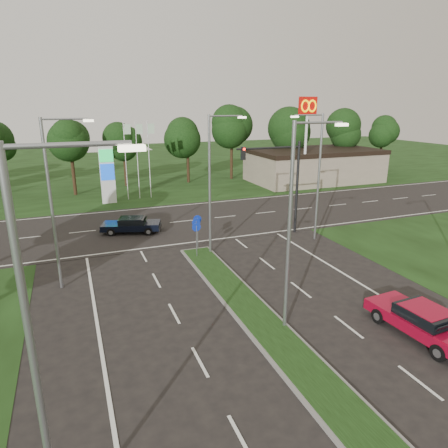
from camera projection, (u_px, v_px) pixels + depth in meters
name	position (u px, v px, depth m)	size (l,w,h in m)	color
ground	(359.00, 431.00, 12.22)	(160.00, 160.00, 0.00)	black
verge_far	(121.00, 169.00, 61.32)	(160.00, 50.00, 0.02)	black
cross_road	(170.00, 223.00, 33.64)	(160.00, 12.00, 0.02)	black
median_kerb	(292.00, 355.00, 15.77)	(2.00, 26.00, 0.12)	slate
commercial_building	(314.00, 166.00, 51.41)	(16.00, 9.00, 4.00)	gray
streetlight_median_near	(294.00, 218.00, 16.46)	(2.53, 0.22, 9.00)	gray
streetlight_median_far	(213.00, 178.00, 25.39)	(2.53, 0.22, 9.00)	gray
streetlight_left_near	(42.00, 342.00, 7.88)	(2.53, 0.22, 9.00)	gray
streetlight_left_far	(55.00, 196.00, 20.38)	(2.53, 0.22, 9.00)	gray
streetlight_right_far	(317.00, 171.00, 28.09)	(2.53, 0.22, 9.00)	gray
traffic_signal	(282.00, 174.00, 29.44)	(5.10, 0.42, 7.00)	black
median_signs	(197.00, 228.00, 26.37)	(1.16, 1.76, 2.38)	gray
gas_pylon	(109.00, 172.00, 39.49)	(5.80, 1.26, 8.00)	silver
mcdonalds_sign	(307.00, 119.00, 44.70)	(2.20, 0.47, 10.40)	silver
treeline_far	(135.00, 129.00, 45.93)	(6.00, 6.00, 9.90)	black
red_sedan	(423.00, 321.00, 17.06)	(2.29, 4.95, 1.33)	maroon
navy_sedan	(131.00, 225.00, 30.88)	(4.73, 3.04, 1.21)	black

